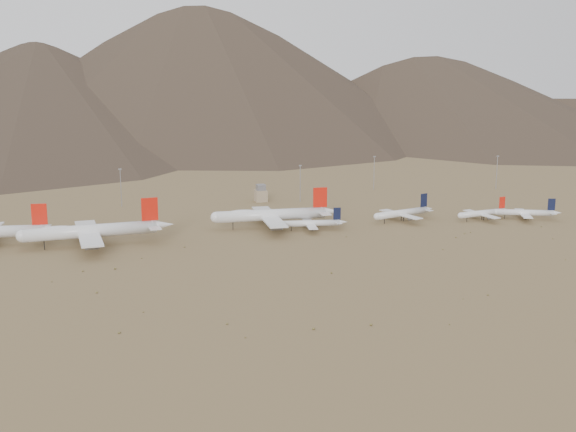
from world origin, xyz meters
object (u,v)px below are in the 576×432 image
object	(u,v)px
widebody_centre	(92,231)
control_tower	(261,194)
narrowbody_b	(403,213)
narrowbody_a	(313,223)
widebody_east	(272,215)

from	to	relation	value
widebody_centre	control_tower	world-z (taller)	widebody_centre
narrowbody_b	control_tower	bearing A→B (deg)	112.13
narrowbody_a	narrowbody_b	size ratio (longest dim) A/B	0.87
widebody_east	narrowbody_b	distance (m)	82.10
narrowbody_a	narrowbody_b	bearing A→B (deg)	18.21
widebody_centre	widebody_east	distance (m)	102.68
narrowbody_b	widebody_east	bearing A→B (deg)	161.54
narrowbody_a	control_tower	distance (m)	95.46
widebody_east	narrowbody_a	world-z (taller)	widebody_east
narrowbody_a	widebody_east	bearing A→B (deg)	158.91
narrowbody_a	control_tower	bearing A→B (deg)	103.78
widebody_east	control_tower	world-z (taller)	widebody_east
widebody_east	control_tower	xyz separation A→B (m)	(12.77, 82.88, -2.56)
narrowbody_a	control_tower	world-z (taller)	narrowbody_a
widebody_centre	narrowbody_b	distance (m)	183.91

